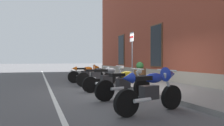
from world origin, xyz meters
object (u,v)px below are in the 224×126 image
object	(u,v)px
motorcycle_blue_sport	(153,88)
parking_sign	(132,50)
motorcycle_orange_sport	(87,72)
motorcycle_grey_naked	(108,79)
barrel_planter	(140,73)
motorcycle_yellow_naked	(125,84)
motorcycle_black_naked	(97,76)

from	to	relation	value
motorcycle_blue_sport	parking_sign	size ratio (longest dim) A/B	0.81
motorcycle_orange_sport	motorcycle_blue_sport	distance (m)	6.85
motorcycle_grey_naked	parking_sign	world-z (taller)	parking_sign
parking_sign	barrel_planter	size ratio (longest dim) A/B	2.41
motorcycle_grey_naked	motorcycle_yellow_naked	distance (m)	1.64
motorcycle_orange_sport	barrel_planter	xyz separation A→B (m)	(1.62, 2.44, 0.01)
motorcycle_yellow_naked	parking_sign	size ratio (longest dim) A/B	0.85
parking_sign	barrel_planter	world-z (taller)	parking_sign
motorcycle_orange_sport	motorcycle_yellow_naked	world-z (taller)	motorcycle_orange_sport
motorcycle_orange_sport	parking_sign	size ratio (longest dim) A/B	0.83
motorcycle_yellow_naked	barrel_planter	distance (m)	4.23
barrel_planter	motorcycle_black_naked	bearing A→B (deg)	-88.13
parking_sign	motorcycle_blue_sport	bearing A→B (deg)	-20.39
motorcycle_grey_naked	motorcycle_yellow_naked	bearing A→B (deg)	-0.24
motorcycle_orange_sport	motorcycle_grey_naked	world-z (taller)	motorcycle_grey_naked
motorcycle_yellow_naked	motorcycle_blue_sport	world-z (taller)	motorcycle_blue_sport
parking_sign	barrel_planter	distance (m)	1.62
motorcycle_black_naked	barrel_planter	bearing A→B (deg)	91.87
motorcycle_black_naked	parking_sign	bearing A→B (deg)	66.20
motorcycle_grey_naked	barrel_planter	xyz separation A→B (m)	(-1.81, 2.43, 0.07)
parking_sign	motorcycle_orange_sport	bearing A→B (deg)	-146.06
motorcycle_orange_sport	motorcycle_yellow_naked	distance (m)	5.08
motorcycle_black_naked	motorcycle_yellow_naked	size ratio (longest dim) A/B	0.98
barrel_planter	parking_sign	bearing A→B (deg)	-47.93
motorcycle_orange_sport	motorcycle_blue_sport	xyz separation A→B (m)	(6.85, -0.06, 0.03)
motorcycle_grey_naked	motorcycle_blue_sport	distance (m)	3.42
motorcycle_black_naked	motorcycle_yellow_naked	distance (m)	3.38
motorcycle_black_naked	motorcycle_grey_naked	size ratio (longest dim) A/B	0.97
motorcycle_black_naked	parking_sign	world-z (taller)	parking_sign
motorcycle_yellow_naked	parking_sign	xyz separation A→B (m)	(-2.70, 1.60, 1.24)
motorcycle_orange_sport	barrel_planter	bearing A→B (deg)	56.38
motorcycle_orange_sport	motorcycle_grey_naked	distance (m)	3.44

